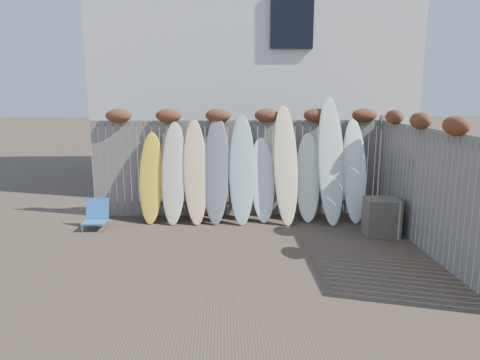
{
  "coord_description": "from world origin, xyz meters",
  "views": [
    {
      "loc": [
        -0.28,
        -6.38,
        2.56
      ],
      "look_at": [
        0.0,
        1.2,
        1.0
      ],
      "focal_mm": 32.0,
      "sensor_mm": 36.0,
      "label": 1
    }
  ],
  "objects_px": {
    "beach_chair": "(96,215)",
    "wooden_crate": "(381,217)",
    "lattice_panel": "(405,190)",
    "surfboard_0": "(151,178)"
  },
  "relations": [
    {
      "from": "wooden_crate",
      "to": "surfboard_0",
      "type": "xyz_separation_m",
      "value": [
        -4.3,
        1.07,
        0.55
      ]
    },
    {
      "from": "surfboard_0",
      "to": "lattice_panel",
      "type": "bearing_deg",
      "value": -7.39
    },
    {
      "from": "lattice_panel",
      "to": "surfboard_0",
      "type": "bearing_deg",
      "value": 164.69
    },
    {
      "from": "lattice_panel",
      "to": "surfboard_0",
      "type": "xyz_separation_m",
      "value": [
        -4.82,
        0.78,
        0.12
      ]
    },
    {
      "from": "wooden_crate",
      "to": "lattice_panel",
      "type": "xyz_separation_m",
      "value": [
        0.52,
        0.29,
        0.43
      ]
    },
    {
      "from": "beach_chair",
      "to": "wooden_crate",
      "type": "bearing_deg",
      "value": -6.55
    },
    {
      "from": "beach_chair",
      "to": "lattice_panel",
      "type": "distance_m",
      "value": 5.84
    },
    {
      "from": "lattice_panel",
      "to": "beach_chair",
      "type": "bearing_deg",
      "value": 170.76
    },
    {
      "from": "beach_chair",
      "to": "wooden_crate",
      "type": "height_order",
      "value": "wooden_crate"
    },
    {
      "from": "surfboard_0",
      "to": "beach_chair",
      "type": "bearing_deg",
      "value": -153.08
    }
  ]
}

